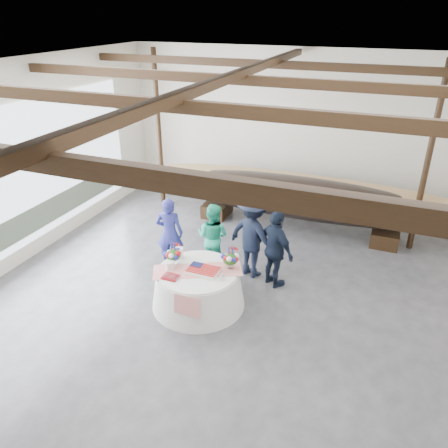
% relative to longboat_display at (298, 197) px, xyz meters
% --- Properties ---
extents(floor, '(10.00, 12.00, 0.01)m').
position_rel_longboat_display_xyz_m(floor, '(-0.58, -4.37, -0.92)').
color(floor, '#3D3D42').
rests_on(floor, ground).
extents(wall_back, '(10.00, 0.02, 4.50)m').
position_rel_longboat_display_xyz_m(wall_back, '(-0.58, 1.63, 1.33)').
color(wall_back, silver).
rests_on(wall_back, ground).
extents(ceiling, '(10.00, 12.00, 0.01)m').
position_rel_longboat_display_xyz_m(ceiling, '(-0.58, -4.37, 3.58)').
color(ceiling, white).
rests_on(ceiling, wall_back).
extents(pavilion_structure, '(9.80, 11.76, 4.50)m').
position_rel_longboat_display_xyz_m(pavilion_structure, '(-0.58, -3.61, 3.08)').
color(pavilion_structure, black).
rests_on(pavilion_structure, ground).
extents(open_bay, '(0.03, 7.00, 3.20)m').
position_rel_longboat_display_xyz_m(open_bay, '(-5.53, -3.37, 0.90)').
color(open_bay, silver).
rests_on(open_bay, ground).
extents(longboat_display, '(7.72, 1.54, 1.45)m').
position_rel_longboat_display_xyz_m(longboat_display, '(0.00, 0.00, 0.00)').
color(longboat_display, black).
rests_on(longboat_display, ground).
extents(banquet_table, '(1.87, 1.87, 0.80)m').
position_rel_longboat_display_xyz_m(banquet_table, '(-1.03, -4.08, -0.52)').
color(banquet_table, silver).
rests_on(banquet_table, ground).
extents(tabletop_items, '(1.79, 1.27, 0.40)m').
position_rel_longboat_display_xyz_m(tabletop_items, '(-1.07, -3.96, 0.03)').
color(tabletop_items, red).
rests_on(tabletop_items, banquet_table).
extents(guest_woman_blue, '(0.71, 0.56, 1.70)m').
position_rel_longboat_display_xyz_m(guest_woman_blue, '(-2.24, -2.96, -0.08)').
color(guest_woman_blue, navy).
rests_on(guest_woman_blue, ground).
extents(guest_woman_teal, '(0.81, 0.66, 1.58)m').
position_rel_longboat_display_xyz_m(guest_woman_teal, '(-1.31, -2.65, -0.13)').
color(guest_woman_teal, '#21AC83').
rests_on(guest_woman_teal, ground).
extents(guest_man_left, '(1.44, 1.13, 1.96)m').
position_rel_longboat_display_xyz_m(guest_man_left, '(-0.37, -2.60, 0.06)').
color(guest_man_left, black).
rests_on(guest_man_left, ground).
extents(guest_man_right, '(1.09, 0.94, 1.75)m').
position_rel_longboat_display_xyz_m(guest_man_right, '(0.20, -2.84, -0.05)').
color(guest_man_right, black).
rests_on(guest_man_right, ground).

